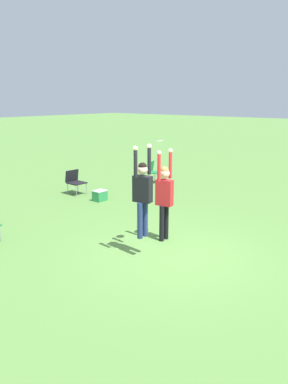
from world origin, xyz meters
name	(u,v)px	position (x,y,z in m)	size (l,w,h in m)	color
ground_plane	(168,252)	(0.00, 0.00, 0.00)	(120.00, 120.00, 0.00)	#56843D
person_jumping	(143,190)	(-0.48, 0.35, 1.52)	(0.56, 0.43, 2.05)	navy
person_defending	(164,193)	(0.58, 0.55, 1.21)	(0.56, 0.44, 2.26)	black
frisbee	(158,141)	(-0.05, 0.28, 2.53)	(0.23, 0.22, 0.06)	white
camping_chair_1	(75,180)	(2.20, 5.83, 0.52)	(0.57, 0.61, 0.88)	gray
camping_chair_2	(153,170)	(5.59, 4.83, 0.52)	(0.55, 0.60, 0.88)	gray
cooler_box	(100,196)	(2.12, 4.44, 0.18)	(0.43, 0.35, 0.37)	#2D8C4C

